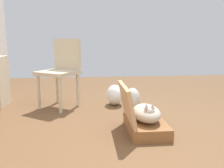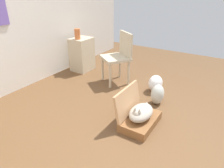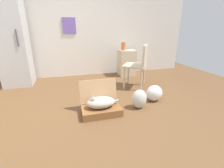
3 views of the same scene
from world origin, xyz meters
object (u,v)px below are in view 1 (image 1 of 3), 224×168
at_px(plastic_bag_clear, 115,95).
at_px(chair, 61,69).
at_px(suitcase_base, 146,126).
at_px(plastic_bag_white, 133,100).
at_px(cat, 146,113).

bearing_deg(plastic_bag_clear, chair, 89.71).
bearing_deg(suitcase_base, plastic_bag_clear, 11.12).
bearing_deg(chair, suitcase_base, -12.57).
relative_size(plastic_bag_white, plastic_bag_clear, 1.07).
xyz_separation_m(suitcase_base, chair, (1.05, 0.96, 0.48)).
height_order(cat, plastic_bag_clear, cat).
height_order(plastic_bag_white, chair, chair).
bearing_deg(suitcase_base, chair, 42.51).
height_order(suitcase_base, plastic_bag_clear, plastic_bag_clear).
bearing_deg(plastic_bag_white, cat, -178.41).
distance_m(plastic_bag_white, plastic_bag_clear, 0.43).
bearing_deg(plastic_bag_white, suitcase_base, -178.36).
relative_size(suitcase_base, cat, 1.16).
relative_size(plastic_bag_clear, chair, 0.32).
bearing_deg(chair, cat, -12.76).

